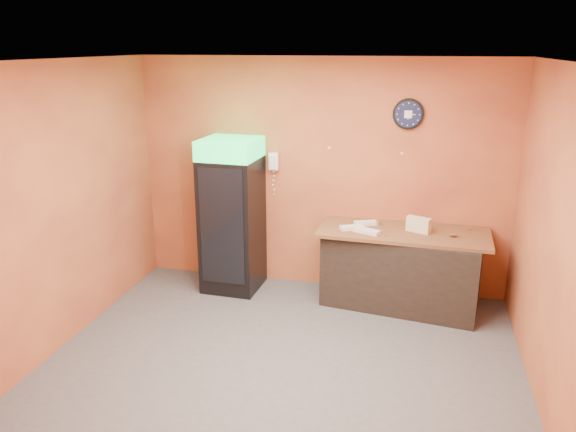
% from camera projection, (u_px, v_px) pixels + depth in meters
% --- Properties ---
extents(floor, '(4.50, 4.50, 0.00)m').
position_uv_depth(floor, '(281.00, 366.00, 5.33)').
color(floor, '#47474C').
rests_on(floor, ground).
extents(back_wall, '(4.50, 0.02, 2.80)m').
position_uv_depth(back_wall, '(320.00, 176.00, 6.77)').
color(back_wall, '#C96B38').
rests_on(back_wall, floor).
extents(left_wall, '(0.02, 4.00, 2.80)m').
position_uv_depth(left_wall, '(54.00, 210.00, 5.40)').
color(left_wall, '#C96B38').
rests_on(left_wall, floor).
extents(right_wall, '(0.02, 4.00, 2.80)m').
position_uv_depth(right_wall, '(557.00, 247.00, 4.42)').
color(right_wall, '#C96B38').
rests_on(right_wall, floor).
extents(ceiling, '(4.50, 4.00, 0.02)m').
position_uv_depth(ceiling, '(280.00, 61.00, 4.50)').
color(ceiling, white).
rests_on(ceiling, back_wall).
extents(beverage_cooler, '(0.68, 0.70, 1.87)m').
position_uv_depth(beverage_cooler, '(231.00, 218.00, 6.77)').
color(beverage_cooler, black).
rests_on(beverage_cooler, floor).
extents(prep_counter, '(1.82, 1.01, 0.87)m').
position_uv_depth(prep_counter, '(401.00, 270.00, 6.48)').
color(prep_counter, black).
rests_on(prep_counter, floor).
extents(wall_clock, '(0.35, 0.06, 0.35)m').
position_uv_depth(wall_clock, '(408.00, 114.00, 6.30)').
color(wall_clock, black).
rests_on(wall_clock, back_wall).
extents(wall_phone, '(0.11, 0.10, 0.21)m').
position_uv_depth(wall_phone, '(274.00, 161.00, 6.80)').
color(wall_phone, white).
rests_on(wall_phone, back_wall).
extents(butcher_paper, '(1.93, 0.88, 0.04)m').
position_uv_depth(butcher_paper, '(404.00, 233.00, 6.34)').
color(butcher_paper, brown).
rests_on(butcher_paper, prep_counter).
extents(sub_roll_stack, '(0.28, 0.19, 0.17)m').
position_uv_depth(sub_roll_stack, '(419.00, 225.00, 6.28)').
color(sub_roll_stack, beige).
rests_on(sub_roll_stack, butcher_paper).
extents(wrapped_sandwich_left, '(0.30, 0.22, 0.04)m').
position_uv_depth(wrapped_sandwich_left, '(352.00, 227.00, 6.39)').
color(wrapped_sandwich_left, silver).
rests_on(wrapped_sandwich_left, butcher_paper).
extents(wrapped_sandwich_mid, '(0.31, 0.22, 0.04)m').
position_uv_depth(wrapped_sandwich_mid, '(367.00, 231.00, 6.26)').
color(wrapped_sandwich_mid, silver).
rests_on(wrapped_sandwich_mid, butcher_paper).
extents(wrapped_sandwich_right, '(0.31, 0.22, 0.04)m').
position_uv_depth(wrapped_sandwich_right, '(366.00, 223.00, 6.55)').
color(wrapped_sandwich_right, silver).
rests_on(wrapped_sandwich_right, butcher_paper).
extents(kitchen_tool, '(0.06, 0.06, 0.06)m').
position_uv_depth(kitchen_tool, '(378.00, 223.00, 6.53)').
color(kitchen_tool, silver).
rests_on(kitchen_tool, butcher_paper).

